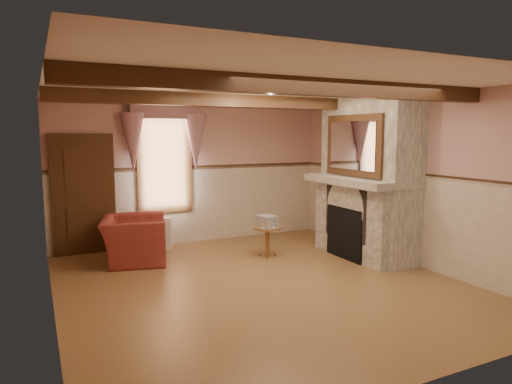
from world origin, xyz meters
name	(u,v)px	position (x,y,z in m)	size (l,w,h in m)	color
floor	(261,284)	(0.00, 0.00, 0.00)	(5.50, 6.00, 0.01)	brown
ceiling	(261,87)	(0.00, 0.00, 2.80)	(5.50, 6.00, 0.01)	silver
wall_back	(194,173)	(0.00, 3.00, 1.40)	(5.50, 0.02, 2.80)	tan
wall_front	(424,227)	(0.00, -3.00, 1.40)	(5.50, 0.02, 2.80)	tan
wall_left	(48,201)	(-2.75, 0.00, 1.40)	(0.02, 6.00, 2.80)	tan
wall_right	(408,180)	(2.75, 0.00, 1.40)	(0.02, 6.00, 2.80)	tan
wainscot	(261,233)	(0.00, 0.00, 0.75)	(5.50, 6.00, 1.50)	beige
chair_rail	(261,181)	(0.00, 0.00, 1.50)	(5.50, 6.00, 0.08)	black
firebox	(348,233)	(2.00, 0.60, 0.45)	(0.20, 0.95, 0.90)	black
armchair	(134,239)	(-1.41, 2.01, 0.38)	(1.18, 1.03, 0.77)	maroon
side_table	(267,242)	(0.76, 1.26, 0.28)	(0.49, 0.49, 0.55)	brown
book_stack	(267,221)	(0.74, 1.24, 0.65)	(0.26, 0.32, 0.20)	#B7AD8C
radiator	(152,234)	(-0.94, 2.70, 0.30)	(0.70, 0.18, 0.60)	silver
bowl	(360,175)	(2.24, 0.62, 1.46)	(0.31, 0.31, 0.07)	brown
mantel_clock	(340,169)	(2.24, 1.20, 1.52)	(0.14, 0.24, 0.20)	black
oil_lamp	(350,168)	(2.24, 0.90, 1.56)	(0.11, 0.11, 0.28)	#C08236
candle_red	(392,176)	(2.24, -0.17, 1.50)	(0.06, 0.06, 0.16)	maroon
jar_yellow	(368,174)	(2.24, 0.40, 1.48)	(0.06, 0.06, 0.12)	yellow
fireplace	(369,178)	(2.42, 0.60, 1.40)	(0.85, 2.00, 2.80)	gray
mantel	(360,180)	(2.24, 0.60, 1.36)	(1.05, 2.05, 0.12)	gray
overmantel_mirror	(353,145)	(2.06, 0.60, 1.97)	(0.06, 1.44, 1.04)	silver
door	(83,196)	(-2.10, 2.94, 1.05)	(1.10, 0.10, 2.10)	black
window	(164,161)	(-0.60, 2.97, 1.65)	(1.06, 0.08, 2.02)	white
window_drapes	(165,129)	(-0.60, 2.88, 2.25)	(1.30, 0.14, 1.40)	gray
ceiling_beam_front	(309,87)	(0.00, -1.20, 2.70)	(5.50, 0.18, 0.20)	black
ceiling_beam_back	(228,101)	(0.00, 1.20, 2.70)	(5.50, 0.18, 0.20)	black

